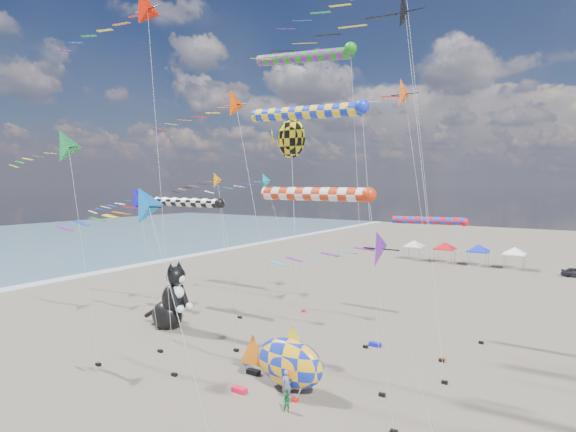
% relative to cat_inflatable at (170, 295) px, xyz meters
% --- Properties ---
extents(delta_kite_0, '(11.33, 2.35, 20.49)m').
position_rel_cat_inflatable_xyz_m(delta_kite_0, '(18.00, 5.31, 16.07)').
color(delta_kite_0, '#DC5416').
rests_on(delta_kite_0, ground).
extents(delta_kite_1, '(15.25, 2.79, 24.99)m').
position_rel_cat_inflatable_xyz_m(delta_kite_1, '(18.35, 1.82, 20.37)').
color(delta_kite_1, black).
rests_on(delta_kite_1, ground).
extents(delta_kite_2, '(10.32, 2.09, 19.12)m').
position_rel_cat_inflatable_xyz_m(delta_kite_2, '(9.67, -2.16, 14.78)').
color(delta_kite_2, '#E34304').
rests_on(delta_kite_2, ground).
extents(delta_kite_3, '(11.39, 1.75, 13.78)m').
position_rel_cat_inflatable_xyz_m(delta_kite_3, '(1.97, 10.59, 9.53)').
color(delta_kite_3, '#0FA1B6').
rests_on(delta_kite_3, ground).
extents(delta_kite_4, '(10.94, 2.55, 16.51)m').
position_rel_cat_inflatable_xyz_m(delta_kite_4, '(-1.33, -8.37, 12.04)').
color(delta_kite_4, '#1A8239').
rests_on(delta_kite_4, ground).
extents(delta_kite_5, '(12.41, 2.61, 25.28)m').
position_rel_cat_inflatable_xyz_m(delta_kite_5, '(4.09, -6.66, 20.76)').
color(delta_kite_5, red).
rests_on(delta_kite_5, ground).
extents(delta_kite_6, '(9.57, 1.66, 13.77)m').
position_rel_cat_inflatable_xyz_m(delta_kite_6, '(-1.31, 5.58, 9.58)').
color(delta_kite_6, '#FF8F03').
rests_on(delta_kite_6, ground).
extents(delta_kite_7, '(10.22, 2.12, 12.41)m').
position_rel_cat_inflatable_xyz_m(delta_kite_7, '(-0.58, -4.33, 8.11)').
color(delta_kite_7, '#160DD1').
rests_on(delta_kite_7, ground).
extents(delta_kite_8, '(9.33, 1.91, 10.58)m').
position_rel_cat_inflatable_xyz_m(delta_kite_8, '(20.95, -7.64, 6.36)').
color(delta_kite_8, '#5F1C95').
rests_on(delta_kite_8, ground).
extents(delta_kite_9, '(8.22, 1.65, 12.50)m').
position_rel_cat_inflatable_xyz_m(delta_kite_9, '(14.80, -13.62, 8.33)').
color(delta_kite_9, blue).
rests_on(delta_kite_9, ground).
extents(windsock_0, '(8.07, 0.77, 12.37)m').
position_rel_cat_inflatable_xyz_m(windsock_0, '(17.85, -5.39, 8.98)').
color(windsock_0, red).
rests_on(windsock_0, ground).
extents(windsock_1, '(8.29, 0.76, 11.48)m').
position_rel_cat_inflatable_xyz_m(windsock_1, '(3.93, -1.09, 8.09)').
color(windsock_1, black).
rests_on(windsock_1, ground).
extents(windsock_2, '(7.49, 0.67, 9.87)m').
position_rel_cat_inflatable_xyz_m(windsock_2, '(19.39, 10.70, 6.52)').
color(windsock_2, red).
rests_on(windsock_2, ground).
extents(windsock_3, '(9.40, 0.89, 17.47)m').
position_rel_cat_inflatable_xyz_m(windsock_3, '(15.26, -1.91, 14.02)').
color(windsock_3, '#162DDF').
rests_on(windsock_3, ground).
extents(windsock_4, '(10.04, 0.95, 23.15)m').
position_rel_cat_inflatable_xyz_m(windsock_4, '(10.98, 4.88, 19.66)').
color(windsock_4, '#198C19').
rests_on(windsock_4, ground).
extents(angelfish_kite, '(3.74, 3.02, 16.92)m').
position_rel_cat_inflatable_xyz_m(angelfish_kite, '(12.90, -0.90, 12.52)').
color(angelfish_kite, yellow).
rests_on(angelfish_kite, ground).
extents(cat_inflatable, '(4.46, 2.39, 5.89)m').
position_rel_cat_inflatable_xyz_m(cat_inflatable, '(0.00, 0.00, 0.00)').
color(cat_inflatable, black).
rests_on(cat_inflatable, ground).
extents(fish_inflatable, '(6.12, 2.23, 4.09)m').
position_rel_cat_inflatable_xyz_m(fish_inflatable, '(15.13, -4.28, -1.20)').
color(fish_inflatable, '#132CBB').
rests_on(fish_inflatable, ground).
extents(person_adult, '(0.73, 0.70, 1.69)m').
position_rel_cat_inflatable_xyz_m(person_adult, '(15.62, -5.25, -2.10)').
color(person_adult, slate).
rests_on(person_adult, ground).
extents(child_green, '(0.62, 0.54, 1.10)m').
position_rel_cat_inflatable_xyz_m(child_green, '(16.47, -6.54, -2.40)').
color(child_green, '#1A6E33').
rests_on(child_green, ground).
extents(child_blue, '(0.63, 0.66, 1.10)m').
position_rel_cat_inflatable_xyz_m(child_blue, '(10.97, -3.13, -2.39)').
color(child_blue, '#255699').
rests_on(child_blue, ground).
extents(kite_bag_0, '(0.90, 0.44, 0.30)m').
position_rel_cat_inflatable_xyz_m(kite_bag_0, '(16.66, 5.60, -2.80)').
color(kite_bag_0, '#1417CA').
rests_on(kite_bag_0, ground).
extents(kite_bag_1, '(0.90, 0.44, 0.30)m').
position_rel_cat_inflatable_xyz_m(kite_bag_1, '(12.77, -6.13, -2.80)').
color(kite_bag_1, red).
rests_on(kite_bag_1, ground).
extents(kite_bag_2, '(0.90, 0.44, 0.30)m').
position_rel_cat_inflatable_xyz_m(kite_bag_2, '(11.89, -3.60, -2.80)').
color(kite_bag_2, black).
rests_on(kite_bag_2, ground).
extents(tent_row, '(19.20, 4.20, 3.80)m').
position_rel_cat_inflatable_xyz_m(tent_row, '(14.14, 46.94, 0.20)').
color(tent_row, silver).
rests_on(tent_row, ground).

